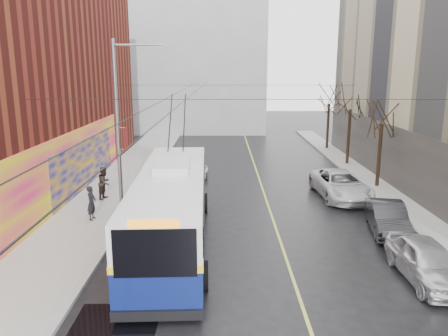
# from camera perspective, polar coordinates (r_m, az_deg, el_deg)

# --- Properties ---
(ground) EXTENTS (140.00, 140.00, 0.00)m
(ground) POSITION_cam_1_polar(r_m,az_deg,el_deg) (13.82, 4.73, -20.48)
(ground) COLOR black
(ground) RESTS_ON ground
(sidewalk_left) EXTENTS (4.00, 60.00, 0.15)m
(sidewalk_left) POSITION_cam_1_polar(r_m,az_deg,el_deg) (25.62, -15.88, -4.74)
(sidewalk_left) COLOR gray
(sidewalk_left) RESTS_ON ground
(sidewalk_right) EXTENTS (2.00, 60.00, 0.15)m
(sidewalk_right) POSITION_cam_1_polar(r_m,az_deg,el_deg) (26.67, 22.14, -4.52)
(sidewalk_right) COLOR gray
(sidewalk_right) RESTS_ON ground
(lane_line) EXTENTS (0.12, 50.00, 0.01)m
(lane_line) POSITION_cam_1_polar(r_m,az_deg,el_deg) (26.73, 5.40, -3.72)
(lane_line) COLOR #BFB74C
(lane_line) RESTS_ON ground
(building_far) EXTENTS (20.50, 12.10, 18.00)m
(building_far) POSITION_cam_1_polar(r_m,az_deg,el_deg) (56.73, -5.34, 14.18)
(building_far) COLOR gray
(building_far) RESTS_ON ground
(streetlight_pole) EXTENTS (2.65, 0.60, 9.00)m
(streetlight_pole) POSITION_cam_1_polar(r_m,az_deg,el_deg) (22.25, -13.34, 5.41)
(streetlight_pole) COLOR slate
(streetlight_pole) RESTS_ON ground
(catenary_wires) EXTENTS (18.00, 60.00, 0.22)m
(catenary_wires) POSITION_cam_1_polar(r_m,az_deg,el_deg) (26.35, -3.39, 9.88)
(catenary_wires) COLOR black
(tree_near) EXTENTS (3.20, 3.20, 6.40)m
(tree_near) POSITION_cam_1_polar(r_m,az_deg,el_deg) (29.42, 20.02, 6.95)
(tree_near) COLOR black
(tree_near) RESTS_ON ground
(tree_mid) EXTENTS (3.20, 3.20, 6.68)m
(tree_mid) POSITION_cam_1_polar(r_m,az_deg,el_deg) (36.03, 16.25, 8.59)
(tree_mid) COLOR black
(tree_mid) RESTS_ON ground
(tree_far) EXTENTS (3.20, 3.20, 6.57)m
(tree_far) POSITION_cam_1_polar(r_m,az_deg,el_deg) (42.79, 13.61, 9.17)
(tree_far) COLOR black
(tree_far) RESTS_ON ground
(puddle) EXTENTS (2.58, 3.09, 0.01)m
(puddle) POSITION_cam_1_polar(r_m,az_deg,el_deg) (14.16, -14.39, -19.96)
(puddle) COLOR black
(puddle) RESTS_ON ground
(pigeons_flying) EXTENTS (4.23, 1.01, 1.50)m
(pigeons_flying) POSITION_cam_1_polar(r_m,az_deg,el_deg) (21.11, -2.46, 11.47)
(pigeons_flying) COLOR slate
(trolleybus) EXTENTS (3.45, 13.23, 6.22)m
(trolleybus) POSITION_cam_1_polar(r_m,az_deg,el_deg) (19.25, -6.81, -4.97)
(trolleybus) COLOR #0B1756
(trolleybus) RESTS_ON ground
(parked_car_a) EXTENTS (1.80, 4.41, 1.50)m
(parked_car_a) POSITION_cam_1_polar(r_m,az_deg,el_deg) (17.83, 24.94, -10.96)
(parked_car_a) COLOR silver
(parked_car_a) RESTS_ON ground
(parked_car_b) EXTENTS (2.21, 4.51, 1.42)m
(parked_car_b) POSITION_cam_1_polar(r_m,az_deg,el_deg) (22.16, 20.57, -6.10)
(parked_car_b) COLOR #242426
(parked_car_b) RESTS_ON ground
(parked_car_c) EXTENTS (2.97, 5.88, 1.59)m
(parked_car_c) POSITION_cam_1_polar(r_m,az_deg,el_deg) (27.15, 14.99, -2.11)
(parked_car_c) COLOR silver
(parked_car_c) RESTS_ON ground
(following_car) EXTENTS (2.08, 4.08, 1.33)m
(following_car) POSITION_cam_1_polar(r_m,az_deg,el_deg) (29.62, -3.97, -0.73)
(following_car) COLOR #BCBCC2
(following_car) RESTS_ON ground
(pedestrian_a) EXTENTS (0.47, 0.67, 1.74)m
(pedestrian_a) POSITION_cam_1_polar(r_m,az_deg,el_deg) (22.95, -16.92, -4.37)
(pedestrian_a) COLOR black
(pedestrian_a) RESTS_ON sidewalk_left
(pedestrian_b) EXTENTS (0.92, 1.07, 1.92)m
(pedestrian_b) POSITION_cam_1_polar(r_m,az_deg,el_deg) (26.37, -15.33, -1.87)
(pedestrian_b) COLOR black
(pedestrian_b) RESTS_ON sidewalk_left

